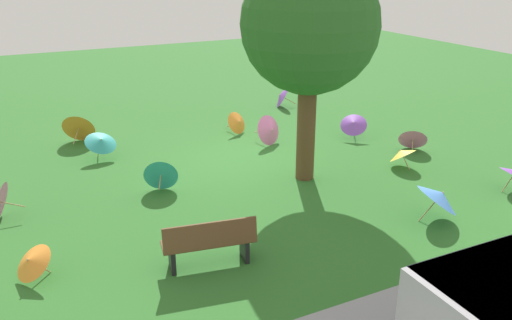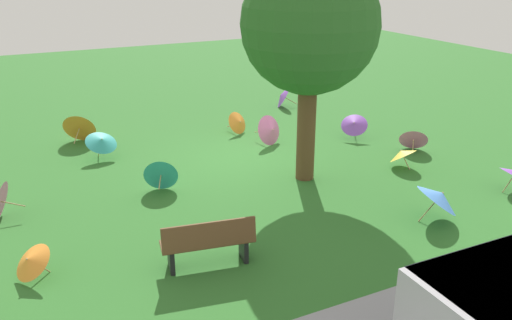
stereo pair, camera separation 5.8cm
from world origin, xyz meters
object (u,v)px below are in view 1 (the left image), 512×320
parasol_blue_2 (440,196)px  park_bench (209,242)px  shade_tree (310,26)px  parasol_orange_2 (79,127)px  parasol_teal_2 (161,174)px  parasol_pink_0 (413,138)px  parasol_pink_1 (270,130)px  parasol_purple_5 (354,124)px  parasol_yellow_0 (402,153)px  parasol_orange_1 (238,122)px  parasol_teal_0 (101,141)px  parasol_purple_0 (281,96)px  parasol_orange_0 (31,262)px

parasol_blue_2 → park_bench: bearing=-5.5°
shade_tree → parasol_orange_2: shade_tree is taller
shade_tree → parasol_teal_2: shade_tree is taller
parasol_pink_0 → parasol_pink_1: (3.30, -2.16, 0.07)m
parasol_blue_2 → parasol_purple_5: parasol_blue_2 is taller
park_bench → parasol_yellow_0: 6.42m
parasol_orange_1 → parasol_pink_1: parasol_pink_1 is taller
parasol_pink_0 → parasol_teal_0: bearing=-21.4°
parasol_teal_2 → parasol_purple_5: bearing=-170.4°
shade_tree → parasol_orange_2: (4.42, -5.14, -3.13)m
shade_tree → parasol_purple_0: shade_tree is taller
park_bench → parasol_orange_1: park_bench is taller
parasol_blue_2 → parasol_orange_2: parasol_orange_2 is taller
parasol_orange_1 → parasol_purple_0: bearing=-142.0°
parasol_blue_2 → parasol_orange_2: 10.01m
parasol_teal_2 → parasol_blue_2: bearing=139.2°
parasol_teal_2 → parasol_pink_0: bearing=176.1°
parasol_teal_0 → parasol_pink_0: (-7.83, 3.06, -0.14)m
parasol_teal_0 → parasol_blue_2: size_ratio=0.86×
parasol_blue_2 → parasol_purple_5: bearing=-107.1°
parasol_pink_1 → parasol_yellow_0: bearing=125.6°
parasol_orange_2 → parasol_blue_2: bearing=124.6°
shade_tree → parasol_orange_0: 7.28m
parasol_teal_0 → parasol_teal_2: (-0.83, 2.59, -0.11)m
parasol_teal_0 → parasol_pink_0: bearing=158.6°
parasol_purple_0 → parasol_orange_2: (7.02, 0.76, 0.06)m
parasol_orange_2 → park_bench: bearing=96.8°
parasol_teal_0 → parasol_orange_1: 4.16m
parasol_pink_1 → parasol_purple_5: (-2.40, 0.65, 0.03)m
parasol_teal_2 → parasol_orange_2: parasol_orange_2 is taller
parasol_purple_0 → parasol_orange_2: 7.06m
park_bench → parasol_pink_1: size_ratio=1.75×
parasol_teal_0 → parasol_purple_5: bearing=167.3°
parasol_yellow_0 → park_bench: bearing=19.5°
parasol_teal_2 → park_bench: bearing=86.8°
parasol_pink_1 → parasol_teal_0: bearing=-11.3°
park_bench → parasol_teal_2: bearing=-93.2°
parasol_pink_0 → parasol_purple_5: size_ratio=0.94×
shade_tree → parasol_teal_2: 4.68m
parasol_teal_0 → parasol_orange_1: size_ratio=1.25×
parasol_yellow_0 → parasol_blue_2: 2.91m
shade_tree → parasol_teal_0: 6.20m
park_bench → parasol_purple_0: bearing=-125.6°
parasol_orange_1 → parasol_pink_1: (-0.39, 1.34, 0.09)m
parasol_orange_1 → parasol_yellow_0: size_ratio=0.90×
shade_tree → parasol_orange_0: shade_tree is taller
shade_tree → parasol_teal_0: size_ratio=5.09×
park_bench → parasol_blue_2: size_ratio=1.41×
parasol_purple_0 → parasol_orange_1: size_ratio=1.22×
parasol_orange_1 → parasol_teal_2: parasol_teal_2 is taller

